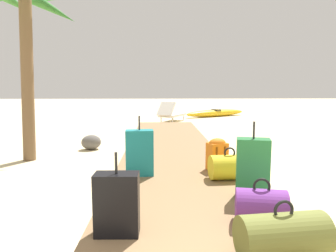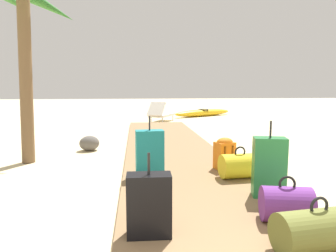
{
  "view_description": "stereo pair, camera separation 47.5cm",
  "coord_description": "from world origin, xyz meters",
  "px_view_note": "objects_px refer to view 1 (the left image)",
  "views": [
    {
      "loc": [
        -0.26,
        -0.75,
        1.39
      ],
      "look_at": [
        -0.06,
        5.82,
        0.55
      ],
      "focal_mm": 33.11,
      "sensor_mm": 36.0,
      "label": 1
    },
    {
      "loc": [
        -0.74,
        -0.72,
        1.39
      ],
      "look_at": [
        -0.06,
        5.82,
        0.55
      ],
      "focal_mm": 33.11,
      "sensor_mm": 36.0,
      "label": 2
    }
  ],
  "objects_px": {
    "backpack_orange": "(217,153)",
    "kayak": "(216,113)",
    "suitcase_black": "(117,204)",
    "suitcase_green": "(253,169)",
    "duffel_bag_yellow": "(229,167)",
    "suitcase_teal": "(140,153)",
    "duffel_bag_purple": "(261,207)",
    "palm_tree_near_left": "(21,9)",
    "duffel_bag_olive": "(282,235)",
    "lounge_chair": "(171,114)"
  },
  "relations": [
    {
      "from": "lounge_chair",
      "to": "kayak",
      "type": "relative_size",
      "value": 0.52
    },
    {
      "from": "suitcase_teal",
      "to": "kayak",
      "type": "distance_m",
      "value": 10.19
    },
    {
      "from": "duffel_bag_yellow",
      "to": "suitcase_teal",
      "type": "bearing_deg",
      "value": 169.13
    },
    {
      "from": "backpack_orange",
      "to": "suitcase_black",
      "type": "relative_size",
      "value": 0.68
    },
    {
      "from": "suitcase_green",
      "to": "duffel_bag_olive",
      "type": "bearing_deg",
      "value": -96.35
    },
    {
      "from": "duffel_bag_yellow",
      "to": "kayak",
      "type": "bearing_deg",
      "value": 80.55
    },
    {
      "from": "duffel_bag_yellow",
      "to": "duffel_bag_olive",
      "type": "relative_size",
      "value": 0.8
    },
    {
      "from": "suitcase_green",
      "to": "kayak",
      "type": "xyz_separation_m",
      "value": [
        1.57,
        10.77,
        -0.28
      ]
    },
    {
      "from": "duffel_bag_yellow",
      "to": "palm_tree_near_left",
      "type": "height_order",
      "value": "palm_tree_near_left"
    },
    {
      "from": "backpack_orange",
      "to": "lounge_chair",
      "type": "xyz_separation_m",
      "value": [
        -0.42,
        7.39,
        -0.02
      ]
    },
    {
      "from": "duffel_bag_olive",
      "to": "duffel_bag_purple",
      "type": "distance_m",
      "value": 0.55
    },
    {
      "from": "lounge_chair",
      "to": "backpack_orange",
      "type": "bearing_deg",
      "value": -86.73
    },
    {
      "from": "backpack_orange",
      "to": "suitcase_black",
      "type": "height_order",
      "value": "suitcase_black"
    },
    {
      "from": "suitcase_green",
      "to": "suitcase_black",
      "type": "height_order",
      "value": "suitcase_green"
    },
    {
      "from": "palm_tree_near_left",
      "to": "lounge_chair",
      "type": "distance_m",
      "value": 7.28
    },
    {
      "from": "palm_tree_near_left",
      "to": "duffel_bag_purple",
      "type": "bearing_deg",
      "value": -42.54
    },
    {
      "from": "suitcase_green",
      "to": "kayak",
      "type": "height_order",
      "value": "suitcase_green"
    },
    {
      "from": "duffel_bag_olive",
      "to": "kayak",
      "type": "height_order",
      "value": "duffel_bag_olive"
    },
    {
      "from": "suitcase_teal",
      "to": "kayak",
      "type": "relative_size",
      "value": 0.28
    },
    {
      "from": "suitcase_black",
      "to": "duffel_bag_yellow",
      "type": "bearing_deg",
      "value": 49.56
    },
    {
      "from": "lounge_chair",
      "to": "kayak",
      "type": "distance_m",
      "value": 3.03
    },
    {
      "from": "suitcase_black",
      "to": "kayak",
      "type": "bearing_deg",
      "value": 75.34
    },
    {
      "from": "suitcase_green",
      "to": "suitcase_teal",
      "type": "height_order",
      "value": "suitcase_green"
    },
    {
      "from": "backpack_orange",
      "to": "palm_tree_near_left",
      "type": "height_order",
      "value": "palm_tree_near_left"
    },
    {
      "from": "duffel_bag_purple",
      "to": "lounge_chair",
      "type": "xyz_separation_m",
      "value": [
        -0.47,
        9.35,
        0.07
      ]
    },
    {
      "from": "suitcase_black",
      "to": "duffel_bag_purple",
      "type": "height_order",
      "value": "suitcase_black"
    },
    {
      "from": "duffel_bag_yellow",
      "to": "suitcase_teal",
      "type": "relative_size",
      "value": 0.65
    },
    {
      "from": "backpack_orange",
      "to": "lounge_chair",
      "type": "distance_m",
      "value": 7.41
    },
    {
      "from": "suitcase_green",
      "to": "palm_tree_near_left",
      "type": "xyz_separation_m",
      "value": [
        -3.61,
        2.51,
        2.37
      ]
    },
    {
      "from": "suitcase_teal",
      "to": "duffel_bag_purple",
      "type": "relative_size",
      "value": 1.66
    },
    {
      "from": "suitcase_black",
      "to": "suitcase_teal",
      "type": "relative_size",
      "value": 0.84
    },
    {
      "from": "suitcase_black",
      "to": "lounge_chair",
      "type": "distance_m",
      "value": 9.54
    },
    {
      "from": "duffel_bag_olive",
      "to": "kayak",
      "type": "bearing_deg",
      "value": 81.9
    },
    {
      "from": "suitcase_black",
      "to": "lounge_chair",
      "type": "xyz_separation_m",
      "value": [
        0.87,
        9.5,
        -0.03
      ]
    },
    {
      "from": "suitcase_teal",
      "to": "palm_tree_near_left",
      "type": "distance_m",
      "value": 3.59
    },
    {
      "from": "suitcase_green",
      "to": "lounge_chair",
      "type": "distance_m",
      "value": 8.68
    },
    {
      "from": "backpack_orange",
      "to": "suitcase_teal",
      "type": "xyz_separation_m",
      "value": [
        -1.2,
        -0.25,
        0.07
      ]
    },
    {
      "from": "duffel_bag_yellow",
      "to": "kayak",
      "type": "xyz_separation_m",
      "value": [
        1.66,
        10.0,
        -0.09
      ]
    },
    {
      "from": "suitcase_green",
      "to": "kayak",
      "type": "bearing_deg",
      "value": 81.7
    },
    {
      "from": "duffel_bag_purple",
      "to": "lounge_chair",
      "type": "height_order",
      "value": "lounge_chair"
    },
    {
      "from": "backpack_orange",
      "to": "kayak",
      "type": "distance_m",
      "value": 9.66
    },
    {
      "from": "duffel_bag_purple",
      "to": "palm_tree_near_left",
      "type": "distance_m",
      "value": 5.38
    },
    {
      "from": "duffel_bag_yellow",
      "to": "suitcase_teal",
      "type": "height_order",
      "value": "suitcase_teal"
    },
    {
      "from": "palm_tree_near_left",
      "to": "duffel_bag_yellow",
      "type": "bearing_deg",
      "value": -26.32
    },
    {
      "from": "suitcase_teal",
      "to": "kayak",
      "type": "height_order",
      "value": "suitcase_teal"
    },
    {
      "from": "suitcase_green",
      "to": "duffel_bag_yellow",
      "type": "relative_size",
      "value": 1.59
    },
    {
      "from": "duffel_bag_olive",
      "to": "palm_tree_near_left",
      "type": "bearing_deg",
      "value": 132.77
    },
    {
      "from": "backpack_orange",
      "to": "suitcase_black",
      "type": "xyz_separation_m",
      "value": [
        -1.29,
        -2.11,
        0.01
      ]
    },
    {
      "from": "duffel_bag_yellow",
      "to": "kayak",
      "type": "height_order",
      "value": "duffel_bag_yellow"
    },
    {
      "from": "backpack_orange",
      "to": "palm_tree_near_left",
      "type": "xyz_separation_m",
      "value": [
        -3.44,
        1.24,
        2.46
      ]
    }
  ]
}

